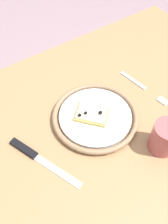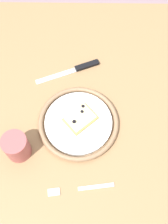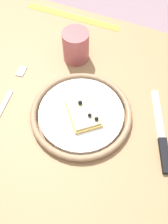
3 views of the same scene
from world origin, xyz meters
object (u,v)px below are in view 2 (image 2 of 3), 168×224
at_px(knife, 79,68).
at_px(fork, 80,189).
at_px(plate, 78,123).
at_px(cup, 17,146).
at_px(pizza_slice_near, 80,118).
at_px(dining_table, 75,144).

relative_size(knife, fork, 1.14).
distance_m(plate, fork, 0.21).
distance_m(fork, cup, 0.23).
distance_m(pizza_slice_near, knife, 0.21).
distance_m(pizza_slice_near, fork, 0.22).
bearing_deg(dining_table, pizza_slice_near, -21.51).
bearing_deg(plate, pizza_slice_near, -32.68).
xyz_separation_m(plate, knife, (0.22, 0.00, -0.01)).
height_order(pizza_slice_near, cup, cup).
distance_m(dining_table, knife, 0.27).
bearing_deg(pizza_slice_near, cup, 118.96).
bearing_deg(plate, fork, -177.29).
bearing_deg(dining_table, knife, -2.09).
height_order(dining_table, fork, fork).
relative_size(knife, cup, 2.43).
bearing_deg(knife, plate, -178.97).
bearing_deg(fork, cup, 59.40).
relative_size(dining_table, cup, 12.34).
bearing_deg(cup, fork, -120.60).
bearing_deg(cup, dining_table, -71.71).
height_order(dining_table, pizza_slice_near, pizza_slice_near).
xyz_separation_m(pizza_slice_near, cup, (-0.11, 0.19, 0.02)).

